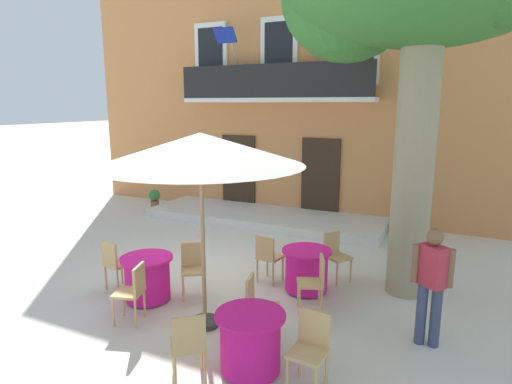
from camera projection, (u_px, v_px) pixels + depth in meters
The scene contains 19 objects.
ground_plane at pixel (211, 276), 8.19m from camera, with size 120.00×120.00×0.00m, color beige.
building_facade at pixel (302, 88), 13.90m from camera, with size 13.00×5.09×7.50m.
entrance_step_platform at pixel (264, 217), 11.97m from camera, with size 6.60×2.04×0.25m, color silver.
cafe_table_near_tree at pixel (147, 278), 7.13m from camera, with size 0.86×0.86×0.76m.
cafe_chair_near_tree_0 at pixel (193, 266), 7.29m from camera, with size 0.56×0.56×0.91m.
cafe_chair_near_tree_1 at pixel (115, 262), 7.47m from camera, with size 0.47×0.47×0.91m.
cafe_chair_near_tree_2 at pixel (133, 289), 6.36m from camera, with size 0.50×0.50×0.91m.
cafe_table_middle at pixel (250, 342), 5.21m from camera, with size 0.86×0.86×0.76m.
cafe_chair_middle_0 at pixel (310, 345), 4.89m from camera, with size 0.43×0.43×0.91m.
cafe_chair_middle_1 at pixel (257, 303), 5.92m from camera, with size 0.48×0.48×0.91m.
cafe_chair_middle_2 at pixel (189, 343), 4.93m from camera, with size 0.56×0.56×0.91m.
cafe_table_front at pixel (306, 270), 7.47m from camera, with size 0.86×0.86×0.76m.
cafe_chair_front_0 at pixel (315, 280), 6.71m from camera, with size 0.52×0.52×0.91m.
cafe_chair_front_1 at pixel (335, 253), 7.91m from camera, with size 0.55×0.55×0.91m.
cafe_chair_front_2 at pixel (268, 255), 7.80m from camera, with size 0.46×0.46×0.91m.
cafe_umbrella at pixel (201, 150), 5.87m from camera, with size 2.90×2.90×2.85m.
ground_planter_left at pixel (154, 198), 13.30m from camera, with size 0.34×0.34×0.63m.
ground_planter_right at pixel (402, 220), 10.61m from camera, with size 0.39×0.39×0.74m.
pedestrian_near_entrance at pixel (431, 281), 5.69m from camera, with size 0.53×0.38×1.65m.
Camera 1 is at (4.08, -6.58, 3.23)m, focal length 30.07 mm.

